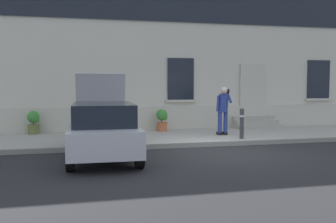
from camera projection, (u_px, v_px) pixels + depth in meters
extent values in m
plane|color=#232326|center=(220.00, 152.00, 11.25)|extent=(80.00, 80.00, 0.00)
cube|color=#99968E|center=(192.00, 136.00, 13.97)|extent=(24.00, 3.60, 0.15)
cube|color=gray|center=(209.00, 144.00, 12.16)|extent=(24.00, 0.12, 0.15)
cube|color=beige|center=(175.00, 43.00, 16.12)|extent=(24.00, 1.40, 7.50)
cube|color=#BCB7A8|center=(180.00, 119.00, 15.66)|extent=(24.00, 0.08, 1.10)
cube|color=#1E472D|center=(252.00, 91.00, 16.31)|extent=(1.00, 0.08, 2.10)
cube|color=#BCB7A8|center=(253.00, 90.00, 16.28)|extent=(1.16, 0.06, 2.24)
cube|color=black|center=(181.00, 79.00, 15.53)|extent=(1.10, 0.06, 1.70)
cube|color=#BCB7A8|center=(181.00, 101.00, 15.57)|extent=(1.30, 0.12, 0.10)
cube|color=black|center=(318.00, 79.00, 17.00)|extent=(1.10, 0.06, 1.70)
cube|color=#BCB7A8|center=(318.00, 99.00, 17.04)|extent=(1.30, 0.12, 0.10)
cube|color=black|center=(180.00, 4.00, 15.30)|extent=(16.80, 0.06, 1.40)
cube|color=#9E998E|center=(260.00, 127.00, 15.67)|extent=(1.90, 0.32, 0.16)
cube|color=#9E998E|center=(257.00, 124.00, 15.97)|extent=(1.90, 0.32, 0.32)
cube|color=#9E998E|center=(253.00, 121.00, 16.28)|extent=(1.90, 0.32, 0.48)
cube|color=#B7B7BF|center=(103.00, 136.00, 10.22)|extent=(1.85, 4.04, 0.64)
cube|color=black|center=(103.00, 114.00, 10.03)|extent=(1.60, 2.44, 0.56)
cube|color=black|center=(101.00, 134.00, 12.20)|extent=(1.66, 0.14, 0.20)
cube|color=yellow|center=(101.00, 128.00, 12.19)|extent=(0.52, 0.03, 0.12)
cube|color=#B21414|center=(76.00, 121.00, 12.01)|extent=(0.16, 0.04, 0.18)
cube|color=#B21414|center=(124.00, 120.00, 12.32)|extent=(0.16, 0.04, 0.18)
cube|color=#B7B7BF|center=(101.00, 87.00, 11.54)|extent=(1.50, 0.40, 0.87)
cylinder|color=black|center=(70.00, 158.00, 8.71)|extent=(0.22, 0.61, 0.60)
cylinder|color=black|center=(139.00, 156.00, 9.04)|extent=(0.22, 0.61, 0.60)
cylinder|color=black|center=(75.00, 141.00, 11.45)|extent=(0.22, 0.61, 0.60)
cylinder|color=black|center=(127.00, 139.00, 11.77)|extent=(0.22, 0.61, 0.60)
cylinder|color=#333338|center=(242.00, 125.00, 12.82)|extent=(0.14, 0.14, 0.95)
sphere|color=#333338|center=(242.00, 110.00, 12.78)|extent=(0.15, 0.15, 0.15)
cylinder|color=silver|center=(242.00, 116.00, 12.79)|extent=(0.15, 0.15, 0.06)
cylinder|color=#333338|center=(132.00, 128.00, 11.96)|extent=(0.14, 0.14, 0.95)
sphere|color=#333338|center=(132.00, 112.00, 11.93)|extent=(0.15, 0.15, 0.15)
cylinder|color=silver|center=(132.00, 118.00, 11.94)|extent=(0.15, 0.15, 0.06)
cylinder|color=navy|center=(220.00, 123.00, 13.74)|extent=(0.15, 0.15, 0.82)
cube|color=black|center=(219.00, 133.00, 13.83)|extent=(0.12, 0.28, 0.10)
cylinder|color=navy|center=(226.00, 123.00, 13.79)|extent=(0.15, 0.15, 0.82)
cube|color=black|center=(225.00, 133.00, 13.88)|extent=(0.12, 0.28, 0.10)
cylinder|color=navy|center=(223.00, 103.00, 13.66)|extent=(0.34, 0.43, 0.67)
sphere|color=tan|center=(224.00, 91.00, 13.56)|extent=(0.22, 0.22, 0.22)
sphere|color=silver|center=(224.00, 90.00, 13.56)|extent=(0.21, 0.21, 0.21)
cylinder|color=navy|center=(218.00, 103.00, 13.58)|extent=(0.09, 0.18, 0.57)
cylinder|color=navy|center=(229.00, 97.00, 13.66)|extent=(0.09, 0.42, 0.41)
cube|color=black|center=(228.00, 91.00, 13.58)|extent=(0.07, 0.02, 0.15)
cylinder|color=#606B38|center=(34.00, 129.00, 14.03)|extent=(0.40, 0.40, 0.34)
cylinder|color=#606B38|center=(34.00, 126.00, 14.02)|extent=(0.44, 0.44, 0.05)
cylinder|color=#47331E|center=(33.00, 122.00, 14.01)|extent=(0.04, 0.04, 0.24)
sphere|color=#387F33|center=(33.00, 117.00, 13.99)|extent=(0.44, 0.44, 0.44)
sphere|color=#387F33|center=(36.00, 120.00, 13.97)|extent=(0.24, 0.24, 0.24)
cylinder|color=#2D2D30|center=(100.00, 128.00, 14.58)|extent=(0.40, 0.40, 0.34)
cylinder|color=#2D2D30|center=(100.00, 124.00, 14.57)|extent=(0.44, 0.44, 0.05)
cylinder|color=#47331E|center=(99.00, 120.00, 14.56)|extent=(0.04, 0.04, 0.24)
sphere|color=#286B2D|center=(99.00, 116.00, 14.54)|extent=(0.44, 0.44, 0.44)
sphere|color=#286B2D|center=(102.00, 118.00, 14.52)|extent=(0.24, 0.24, 0.24)
cylinder|color=#B25B38|center=(162.00, 127.00, 14.94)|extent=(0.40, 0.40, 0.34)
cylinder|color=#B25B38|center=(162.00, 123.00, 14.93)|extent=(0.44, 0.44, 0.05)
cylinder|color=#47331E|center=(162.00, 119.00, 14.92)|extent=(0.04, 0.04, 0.24)
sphere|color=#387F33|center=(162.00, 115.00, 14.91)|extent=(0.44, 0.44, 0.44)
sphere|color=#387F33|center=(165.00, 117.00, 14.89)|extent=(0.24, 0.24, 0.24)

